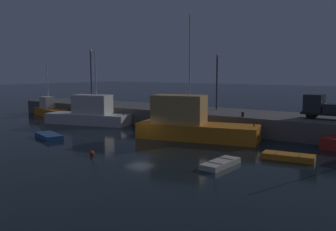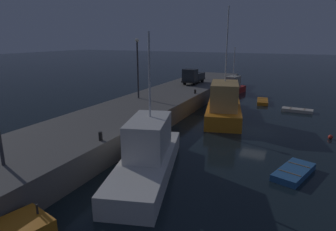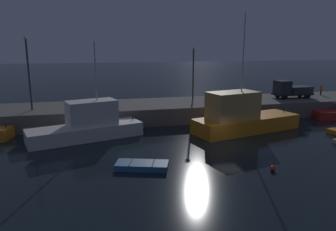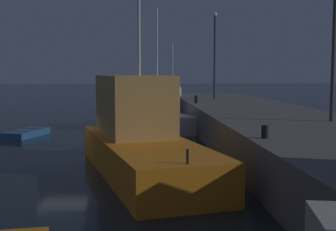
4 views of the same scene
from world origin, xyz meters
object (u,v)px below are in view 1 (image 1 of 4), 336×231
fishing_boat_white (50,110)px  mooring_buoy_near (92,153)px  bollard_central (243,114)px  dinghy_red_small (221,164)px  bollard_east (107,104)px  dinghy_orange_near (288,157)px  fishing_boat_orange (90,113)px  utility_truck (328,108)px  fishing_boat_blue (191,123)px  lamp_post_east (217,76)px  lamp_post_west (91,72)px  rowboat_white_mid (49,136)px

fishing_boat_white → mooring_buoy_near: 29.38m
fishing_boat_white → mooring_buoy_near: size_ratio=19.37×
mooring_buoy_near → bollard_central: (6.35, 15.90, 2.10)m
dinghy_red_small → bollard_east: 27.36m
dinghy_orange_near → mooring_buoy_near: 15.82m
fishing_boat_orange → bollard_central: fishing_boat_orange is taller
utility_truck → fishing_boat_orange: bearing=-166.0°
fishing_boat_blue → lamp_post_east: (-2.32, 10.17, 4.64)m
utility_truck → bollard_east: size_ratio=8.75×
fishing_boat_blue → lamp_post_west: bearing=162.0°
dinghy_red_small → lamp_post_west: 34.29m
lamp_post_east → bollard_central: size_ratio=13.90×
rowboat_white_mid → lamp_post_west: 19.82m
lamp_post_west → bollard_east: size_ratio=13.01×
dinghy_orange_near → utility_truck: utility_truck is taller
fishing_boat_white → dinghy_red_small: (35.60, -11.46, -0.77)m
lamp_post_east → mooring_buoy_near: bearing=-91.2°
fishing_boat_white → rowboat_white_mid: fishing_boat_white is taller
lamp_post_west → utility_truck: size_ratio=1.49×
bollard_east → dinghy_red_small: bearing=-27.6°
mooring_buoy_near → dinghy_orange_near: bearing=30.4°
mooring_buoy_near → fishing_boat_white: bearing=150.0°
fishing_boat_white → fishing_boat_orange: fishing_boat_orange is taller
mooring_buoy_near → bollard_central: bollard_central is taller
fishing_boat_blue → dinghy_orange_near: fishing_boat_blue is taller
mooring_buoy_near → bollard_east: bearing=131.5°
fishing_boat_white → lamp_post_east: lamp_post_east is taller
fishing_boat_white → bollard_central: fishing_boat_white is taller
utility_truck → bollard_central: (-7.89, -3.22, -0.93)m
dinghy_orange_near → lamp_post_west: 35.70m
rowboat_white_mid → bollard_central: (15.87, 13.08, 2.08)m
dinghy_orange_near → mooring_buoy_near: bearing=-149.6°
lamp_post_west → bollard_east: 7.81m
lamp_post_west → mooring_buoy_near: bearing=-42.8°
rowboat_white_mid → dinghy_red_small: (19.68, 0.38, -0.04)m
mooring_buoy_near → bollard_east: size_ratio=0.66×
fishing_boat_blue → mooring_buoy_near: (-2.75, -11.02, -1.44)m
lamp_post_west → rowboat_white_mid: bearing=-56.4°
fishing_boat_blue → dinghy_orange_near: (10.90, -3.03, -1.42)m
dinghy_red_small → bollard_east: bollard_east is taller
fishing_boat_blue → fishing_boat_orange: bearing=175.9°
dinghy_orange_near → dinghy_red_small: bearing=-126.1°
rowboat_white_mid → utility_truck: (23.76, 16.30, 3.01)m
utility_truck → bollard_central: bearing=-157.8°
utility_truck → bollard_central: utility_truck is taller
dinghy_orange_near → bollard_central: 10.96m
lamp_post_west → lamp_post_east: 20.48m
utility_truck → fishing_boat_blue: bearing=-144.8°
rowboat_white_mid → mooring_buoy_near: bearing=-16.5°
fishing_boat_blue → dinghy_red_small: bearing=-46.6°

